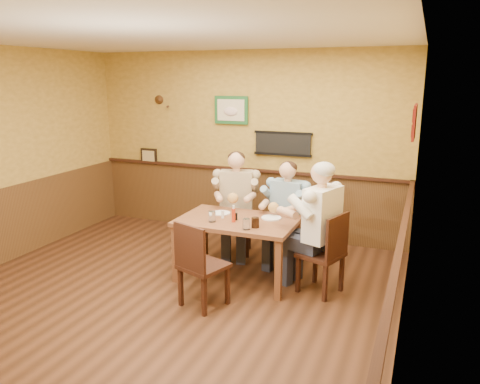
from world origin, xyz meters
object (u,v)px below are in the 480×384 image
object	(u,v)px
dining_table	(238,226)
diner_blue_polo	(287,218)
chair_right_end	(321,252)
cola_tumbler	(255,222)
water_glass_mid	(246,224)
diner_white_elder	(322,235)
chair_near_side	(204,264)
salt_shaker	(223,214)
pepper_shaker	(236,216)
diner_tan_shirt	(237,208)
chair_back_left	(237,222)
hot_sauce_bottle	(234,215)
chair_back_right	(287,232)
water_glass_left	(212,217)

from	to	relation	value
dining_table	diner_blue_polo	distance (m)	0.81
chair_right_end	cola_tumbler	size ratio (longest dim) A/B	8.14
water_glass_mid	dining_table	bearing A→B (deg)	125.89
chair_right_end	diner_white_elder	size ratio (longest dim) A/B	0.70
chair_near_side	dining_table	bearing A→B (deg)	-75.68
dining_table	salt_shaker	xyz separation A→B (m)	(-0.18, -0.03, 0.14)
cola_tumbler	chair_near_side	bearing A→B (deg)	-122.88
diner_blue_polo	pepper_shaker	xyz separation A→B (m)	(-0.43, -0.73, 0.18)
diner_tan_shirt	cola_tumbler	xyz separation A→B (m)	(0.64, -1.00, 0.16)
chair_back_left	hot_sauce_bottle	size ratio (longest dim) A/B	5.01
diner_white_elder	cola_tumbler	xyz separation A→B (m)	(-0.71, -0.21, 0.13)
dining_table	chair_right_end	size ratio (longest dim) A/B	1.47
chair_near_side	pepper_shaker	xyz separation A→B (m)	(0.06, 0.76, 0.32)
dining_table	hot_sauce_bottle	bearing A→B (deg)	-91.09
chair_back_right	cola_tumbler	bearing A→B (deg)	-88.56
chair_back_right	water_glass_left	world-z (taller)	water_glass_left
diner_blue_polo	chair_near_side	bearing A→B (deg)	-99.49
diner_tan_shirt	water_glass_left	world-z (taller)	diner_tan_shirt
diner_blue_polo	cola_tumbler	bearing A→B (deg)	-88.56
salt_shaker	chair_near_side	bearing A→B (deg)	-81.30
chair_back_left	pepper_shaker	distance (m)	0.94
chair_back_left	diner_white_elder	distance (m)	1.58
water_glass_left	cola_tumbler	bearing A→B (deg)	-1.40
chair_near_side	water_glass_left	bearing A→B (deg)	-54.49
hot_sauce_bottle	water_glass_mid	bearing A→B (deg)	-40.55
chair_near_side	water_glass_mid	xyz separation A→B (m)	(0.30, 0.47, 0.34)
salt_shaker	dining_table	bearing A→B (deg)	8.61
chair_near_side	cola_tumbler	xyz separation A→B (m)	(0.37, 0.57, 0.33)
dining_table	hot_sauce_bottle	distance (m)	0.22
pepper_shaker	diner_blue_polo	bearing A→B (deg)	59.81
salt_shaker	pepper_shaker	distance (m)	0.18
chair_back_left	diner_white_elder	world-z (taller)	diner_white_elder
chair_back_right	diner_blue_polo	distance (m)	0.18
chair_right_end	hot_sauce_bottle	xyz separation A→B (m)	(-1.02, -0.11, 0.37)
dining_table	diner_white_elder	world-z (taller)	diner_white_elder
dining_table	diner_tan_shirt	world-z (taller)	diner_tan_shirt
water_glass_mid	diner_blue_polo	bearing A→B (deg)	79.80
chair_back_left	diner_tan_shirt	xyz separation A→B (m)	(-0.00, 0.00, 0.19)
water_glass_mid	pepper_shaker	distance (m)	0.38
water_glass_left	salt_shaker	xyz separation A→B (m)	(0.06, 0.18, -0.02)
dining_table	chair_back_right	distance (m)	0.84
chair_back_right	chair_back_left	bearing A→B (deg)	-177.96
chair_back_right	water_glass_mid	distance (m)	1.10
dining_table	pepper_shaker	distance (m)	0.14
chair_near_side	water_glass_mid	size ratio (longest dim) A/B	7.63
dining_table	cola_tumbler	bearing A→B (deg)	-36.14
water_glass_mid	cola_tumbler	world-z (taller)	water_glass_mid
diner_blue_polo	water_glass_left	xyz separation A→B (m)	(-0.66, -0.90, 0.20)
hot_sauce_bottle	salt_shaker	bearing A→B (deg)	152.36
chair_back_left	salt_shaker	xyz separation A→B (m)	(0.15, -0.81, 0.34)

